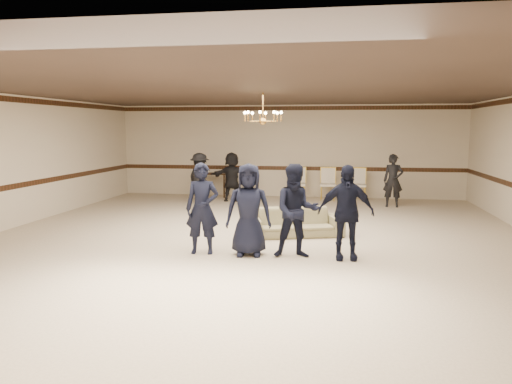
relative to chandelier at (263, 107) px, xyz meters
The scene contains 16 objects.
room 1.62m from the chandelier, 90.00° to the right, with size 12.01×14.01×3.21m.
chair_rail 6.27m from the chandelier, 90.00° to the left, with size 12.00×0.02×0.14m, color #381D11.
crown_molding 5.99m from the chandelier, 90.00° to the left, with size 12.00×0.02×0.14m, color #381D11.
chandelier is the anchor object (origin of this frame).
boy_a 3.21m from the chandelier, 108.99° to the right, with size 0.64×0.42×1.75m, color black.
boy_b 3.10m from the chandelier, 87.94° to the right, with size 0.85×0.55×1.75m, color black.
boy_c 3.25m from the chandelier, 67.41° to the right, with size 0.85×0.66×1.75m, color black.
boy_d 3.63m from the chandelier, 51.48° to the right, with size 1.02×0.43×1.75m, color black.
settee 2.73m from the chandelier, 31.76° to the right, with size 2.11×0.83×0.62m, color #7D7453.
adult_left 5.07m from the chandelier, 124.14° to the left, with size 1.05×0.60×1.62m, color black.
adult_mid 5.27m from the chandelier, 110.55° to the left, with size 1.50×0.48×1.62m, color black.
adult_right 5.74m from the chandelier, 50.58° to the left, with size 0.59×0.39×1.62m, color black.
banquet_chair_left 5.77m from the chandelier, 85.54° to the left, with size 0.52×0.52×1.07m, color beige, non-canonical shape.
banquet_chair_mid 5.92m from the chandelier, 74.99° to the left, with size 0.52×0.52×1.07m, color beige, non-canonical shape.
banquet_chair_right 6.24m from the chandelier, 65.37° to the left, with size 0.52×0.52×1.07m, color beige, non-canonical shape.
console_table 6.52m from the chandelier, 115.39° to the left, with size 1.01×0.43×0.85m, color black.
Camera 1 is at (1.72, -10.53, 2.39)m, focal length 35.20 mm.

